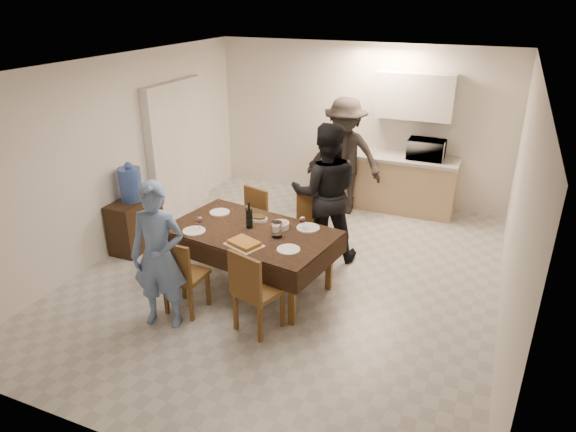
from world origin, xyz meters
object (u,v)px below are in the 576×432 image
object	(u,v)px
console	(136,224)
savoury_tart	(244,243)
water_pitcher	(277,230)
person_far	(325,193)
person_near	(159,256)
person_kitchen	(344,157)
dining_table	(252,233)
microwave	(426,149)
water_jug	(130,184)
wine_bottle	(249,215)

from	to	relation	value
console	savoury_tart	size ratio (longest dim) A/B	2.00
water_pitcher	person_far	distance (m)	1.12
person_near	person_far	xyz separation A→B (m)	(1.10, 2.10, 0.12)
person_kitchen	dining_table	bearing A→B (deg)	-96.60
savoury_tart	person_far	world-z (taller)	person_far
microwave	person_far	world-z (taller)	person_far
person_near	person_kitchen	distance (m)	3.82
console	water_jug	bearing A→B (deg)	0.00
dining_table	console	size ratio (longest dim) A/B	2.69
wine_bottle	person_near	world-z (taller)	person_near
console	person_near	bearing A→B (deg)	-43.55
savoury_tart	person_near	xyz separation A→B (m)	(-0.65, -0.67, 0.03)
person_far	person_near	bearing A→B (deg)	41.22
water_jug	person_near	world-z (taller)	person_near
water_jug	dining_table	bearing A→B (deg)	-8.55
microwave	person_kitchen	size ratio (longest dim) A/B	0.30
water_jug	wine_bottle	distance (m)	1.93
microwave	water_pitcher	bearing A→B (deg)	70.08
water_jug	console	bearing A→B (deg)	0.00
console	savoury_tart	xyz separation A→B (m)	(2.07, -0.68, 0.42)
savoury_tart	microwave	world-z (taller)	microwave
console	wine_bottle	xyz separation A→B (m)	(1.92, -0.25, 0.56)
water_jug	person_kitchen	size ratio (longest dim) A/B	0.24
water_jug	wine_bottle	world-z (taller)	water_jug
person_near	person_far	bearing A→B (deg)	48.24
wine_bottle	water_pitcher	distance (m)	0.42
console	water_jug	size ratio (longest dim) A/B	1.71
console	wine_bottle	size ratio (longest dim) A/B	2.38
water_jug	person_far	xyz separation A→B (m)	(2.52, 0.75, -0.02)
dining_table	person_kitchen	world-z (taller)	person_kitchen
water_pitcher	person_near	xyz separation A→B (m)	(-0.90, -1.00, -0.04)
microwave	person_near	bearing A→B (deg)	63.83
person_kitchen	person_near	bearing A→B (deg)	-103.01
dining_table	savoury_tart	distance (m)	0.40
microwave	person_kitchen	world-z (taller)	person_kitchen
console	wine_bottle	bearing A→B (deg)	-7.31
wine_bottle	water_jug	bearing A→B (deg)	172.69
console	water_pitcher	xyz separation A→B (m)	(2.32, -0.35, 0.49)
console	wine_bottle	distance (m)	2.01
savoury_tart	dining_table	bearing A→B (deg)	104.74
water_pitcher	savoury_tart	size ratio (longest dim) A/B	0.48
person_near	person_kitchen	size ratio (longest dim) A/B	0.87
water_pitcher	microwave	xyz separation A→B (m)	(1.15, 3.17, 0.22)
person_kitchen	person_far	bearing A→B (deg)	-81.51
savoury_tart	water_jug	bearing A→B (deg)	161.89
console	person_far	bearing A→B (deg)	16.70
savoury_tart	water_pitcher	bearing A→B (deg)	52.85
dining_table	water_jug	size ratio (longest dim) A/B	4.60
wine_bottle	water_pitcher	xyz separation A→B (m)	(0.40, -0.10, -0.07)
savoury_tart	microwave	size ratio (longest dim) A/B	0.69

